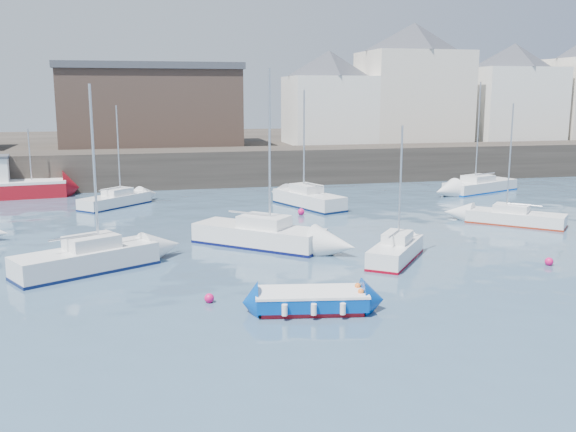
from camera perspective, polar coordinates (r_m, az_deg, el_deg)
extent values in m
plane|color=#2D4760|center=(22.29, 7.14, -9.51)|extent=(220.00, 220.00, 0.00)
cube|color=#28231E|center=(55.40, -5.44, 4.39)|extent=(90.00, 5.00, 3.00)
cube|color=#28231E|center=(73.20, -7.37, 5.84)|extent=(90.00, 32.00, 2.80)
cube|color=beige|center=(67.37, 11.00, 10.33)|extent=(10.00, 8.00, 9.00)
pyramid|color=#3A3D44|center=(67.59, 11.18, 15.34)|extent=(13.36, 13.36, 2.80)
cube|color=white|center=(72.12, 19.26, 9.36)|extent=(9.00, 7.00, 7.50)
pyramid|color=#3A3D44|center=(72.21, 19.51, 13.30)|extent=(11.88, 11.88, 2.45)
cube|color=white|center=(63.78, 3.64, 9.36)|extent=(8.00, 7.00, 6.50)
pyramid|color=#3A3D44|center=(63.82, 3.69, 13.38)|extent=(11.14, 11.14, 2.45)
cube|color=#3D2D26|center=(62.59, -12.06, 9.35)|extent=(16.00, 10.00, 7.00)
cube|color=#3A3D44|center=(62.61, -12.20, 12.82)|extent=(16.40, 10.40, 0.60)
cube|color=maroon|center=(23.34, 2.06, -8.24)|extent=(3.81, 2.06, 0.18)
cube|color=#003B9C|center=(23.23, 2.07, -7.46)|extent=(4.16, 2.31, 0.49)
cube|color=white|center=(23.14, 2.07, -6.77)|extent=(4.24, 2.36, 0.09)
cube|color=white|center=(23.21, 2.07, -7.27)|extent=(3.30, 1.68, 0.45)
cube|color=#D3B085|center=(23.17, 2.07, -7.01)|extent=(0.47, 1.21, 0.07)
cylinder|color=white|center=(24.06, -0.57, -6.88)|extent=(0.20, 0.20, 0.39)
cylinder|color=white|center=(22.28, -0.31, -8.36)|extent=(0.20, 0.20, 0.39)
cylinder|color=white|center=(24.13, 1.84, -6.83)|extent=(0.20, 0.20, 0.39)
cylinder|color=white|center=(22.36, 2.31, -8.30)|extent=(0.20, 0.20, 0.39)
cylinder|color=white|center=(24.25, 4.24, -6.77)|extent=(0.20, 0.20, 0.39)
cylinder|color=white|center=(22.48, 4.90, -8.22)|extent=(0.20, 0.20, 0.39)
cube|color=maroon|center=(52.41, -23.36, 2.10)|extent=(8.03, 3.81, 1.06)
cube|color=white|center=(52.32, -23.41, 2.78)|extent=(8.03, 3.81, 0.19)
cylinder|color=silver|center=(52.04, -21.98, 5.10)|extent=(0.10, 0.10, 3.87)
cube|color=white|center=(29.56, -17.50, -3.79)|extent=(6.37, 4.73, 1.01)
cube|color=#0A1540|center=(29.67, -17.45, -4.61)|extent=(6.43, 4.78, 0.13)
cube|color=white|center=(29.50, -17.05, -2.21)|extent=(2.61, 2.35, 0.56)
cylinder|color=silver|center=(29.09, -16.85, 4.17)|extent=(0.11, 0.11, 7.11)
cube|color=white|center=(32.95, -2.64, -1.78)|extent=(6.59, 6.19, 1.03)
cube|color=#090D3F|center=(33.05, -2.63, -2.53)|extent=(6.65, 6.25, 0.14)
cube|color=white|center=(32.61, -2.14, -0.47)|extent=(2.89, 2.82, 0.57)
cylinder|color=silver|center=(31.92, -1.65, 5.92)|extent=(0.11, 0.11, 7.88)
cube|color=white|center=(30.43, 9.55, -3.16)|extent=(4.08, 4.65, 0.85)
cube|color=maroon|center=(30.52, 9.53, -3.83)|extent=(4.12, 4.70, 0.11)
cube|color=white|center=(30.50, 9.70, -1.86)|extent=(1.90, 2.00, 0.47)
cylinder|color=silver|center=(30.29, 9.97, 2.80)|extent=(0.09, 0.09, 5.42)
cube|color=white|center=(40.53, 19.58, -0.19)|extent=(5.26, 5.07, 0.77)
cube|color=maroon|center=(40.59, 19.55, -0.65)|extent=(5.32, 5.12, 0.10)
cube|color=white|center=(40.48, 19.25, 0.67)|extent=(2.33, 2.29, 0.43)
cylinder|color=silver|center=(40.14, 19.12, 4.89)|extent=(0.09, 0.09, 6.37)
cube|color=white|center=(44.11, 1.86, 1.44)|extent=(4.01, 6.32, 0.99)
cube|color=#071639|center=(44.19, 1.86, 0.89)|extent=(4.05, 6.38, 0.13)
cube|color=white|center=(44.23, 1.64, 2.47)|extent=(2.12, 2.50, 0.55)
cylinder|color=silver|center=(44.12, 1.43, 6.63)|extent=(0.11, 0.11, 6.94)
cube|color=white|center=(53.23, 16.71, 2.55)|extent=(7.00, 4.62, 0.86)
cube|color=#003EA9|center=(53.28, 16.69, 2.15)|extent=(7.06, 4.66, 0.11)
cube|color=white|center=(52.88, 16.53, 3.24)|extent=(2.79, 2.40, 0.48)
cylinder|color=silver|center=(52.28, 16.53, 7.13)|extent=(0.10, 0.10, 7.70)
cube|color=white|center=(45.86, -15.12, 1.31)|extent=(4.95, 4.97, 0.80)
cube|color=#091847|center=(45.92, -15.10, 0.88)|extent=(5.00, 5.02, 0.11)
cube|color=white|center=(45.94, -14.92, 2.12)|extent=(2.21, 2.22, 0.44)
cylinder|color=silver|center=(45.80, -14.85, 5.67)|extent=(0.09, 0.09, 6.11)
sphere|color=#DA0F5C|center=(24.46, -7.01, -7.63)|extent=(0.37, 0.37, 0.37)
sphere|color=#DA0F5C|center=(31.66, 22.17, -4.08)|extent=(0.38, 0.38, 0.38)
sphere|color=#DA0F5C|center=(41.34, 1.17, 0.11)|extent=(0.44, 0.44, 0.44)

